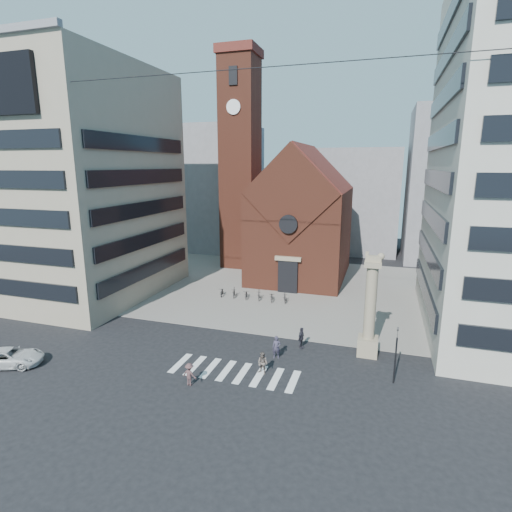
# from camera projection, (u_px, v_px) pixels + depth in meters

# --- Properties ---
(ground) EXTENTS (120.00, 120.00, 0.00)m
(ground) POSITION_uv_depth(u_px,v_px,m) (241.00, 353.00, 33.10)
(ground) COLOR black
(ground) RESTS_ON ground
(piazza) EXTENTS (46.00, 30.00, 0.05)m
(piazza) POSITION_uv_depth(u_px,v_px,m) (291.00, 288.00, 50.74)
(piazza) COLOR gray
(piazza) RESTS_ON ground
(zebra_crossing) EXTENTS (10.20, 3.20, 0.01)m
(zebra_crossing) POSITION_uv_depth(u_px,v_px,m) (234.00, 372.00, 30.15)
(zebra_crossing) COLOR white
(zebra_crossing) RESTS_ON ground
(church) EXTENTS (12.00, 16.65, 18.00)m
(church) POSITION_uv_depth(u_px,v_px,m) (302.00, 219.00, 54.57)
(church) COLOR brown
(church) RESTS_ON ground
(campanile) EXTENTS (5.50, 5.50, 31.20)m
(campanile) POSITION_uv_depth(u_px,v_px,m) (240.00, 162.00, 58.54)
(campanile) COLOR brown
(campanile) RESTS_ON ground
(building_left) EXTENTS (18.00, 20.00, 26.00)m
(building_left) POSITION_uv_depth(u_px,v_px,m) (76.00, 185.00, 46.58)
(building_left) COLOR gray
(building_left) RESTS_ON ground
(bg_block_left) EXTENTS (16.00, 14.00, 22.00)m
(bg_block_left) POSITION_uv_depth(u_px,v_px,m) (212.00, 188.00, 73.71)
(bg_block_left) COLOR gray
(bg_block_left) RESTS_ON ground
(bg_block_mid) EXTENTS (14.00, 12.00, 18.00)m
(bg_block_mid) POSITION_uv_depth(u_px,v_px,m) (357.00, 201.00, 71.11)
(bg_block_mid) COLOR gray
(bg_block_mid) RESTS_ON ground
(bg_block_right) EXTENTS (16.00, 14.00, 24.00)m
(bg_block_right) POSITION_uv_depth(u_px,v_px,m) (461.00, 186.00, 62.92)
(bg_block_right) COLOR gray
(bg_block_right) RESTS_ON ground
(lion_column) EXTENTS (1.63, 1.60, 8.68)m
(lion_column) POSITION_uv_depth(u_px,v_px,m) (370.00, 315.00, 32.15)
(lion_column) COLOR gray
(lion_column) RESTS_ON ground
(traffic_light) EXTENTS (0.13, 0.16, 4.30)m
(traffic_light) POSITION_uv_depth(u_px,v_px,m) (396.00, 354.00, 28.11)
(traffic_light) COLOR black
(traffic_light) RESTS_ON ground
(white_car) EXTENTS (5.47, 3.99, 1.38)m
(white_car) POSITION_uv_depth(u_px,v_px,m) (9.00, 357.00, 30.95)
(white_car) COLOR silver
(white_car) RESTS_ON ground
(pedestrian_0) EXTENTS (0.76, 0.58, 1.86)m
(pedestrian_0) POSITION_uv_depth(u_px,v_px,m) (276.00, 347.00, 32.13)
(pedestrian_0) COLOR #343043
(pedestrian_0) RESTS_ON ground
(pedestrian_1) EXTENTS (0.97, 0.84, 1.71)m
(pedestrian_1) POSITION_uv_depth(u_px,v_px,m) (263.00, 363.00, 29.70)
(pedestrian_1) COLOR #60544D
(pedestrian_1) RESTS_ON ground
(pedestrian_2) EXTENTS (0.66, 1.16, 1.86)m
(pedestrian_2) POSITION_uv_depth(u_px,v_px,m) (301.00, 338.00, 33.87)
(pedestrian_2) COLOR #29272F
(pedestrian_2) RESTS_ON ground
(pedestrian_3) EXTENTS (1.15, 0.76, 1.67)m
(pedestrian_3) POSITION_uv_depth(u_px,v_px,m) (190.00, 374.00, 28.16)
(pedestrian_3) COLOR #513637
(pedestrian_3) RESTS_ON ground
(scooter_0) EXTENTS (1.13, 1.96, 0.98)m
(scooter_0) POSITION_uv_depth(u_px,v_px,m) (222.00, 292.00, 47.48)
(scooter_0) COLOR black
(scooter_0) RESTS_ON piazza
(scooter_1) EXTENTS (0.98, 1.87, 1.08)m
(scooter_1) POSITION_uv_depth(u_px,v_px,m) (234.00, 292.00, 47.01)
(scooter_1) COLOR black
(scooter_1) RESTS_ON piazza
(scooter_2) EXTENTS (1.13, 1.96, 0.98)m
(scooter_2) POSITION_uv_depth(u_px,v_px,m) (246.00, 294.00, 46.57)
(scooter_2) COLOR black
(scooter_2) RESTS_ON piazza
(scooter_3) EXTENTS (0.98, 1.87, 1.08)m
(scooter_3) POSITION_uv_depth(u_px,v_px,m) (259.00, 295.00, 46.10)
(scooter_3) COLOR black
(scooter_3) RESTS_ON piazza
(scooter_4) EXTENTS (1.13, 1.96, 0.98)m
(scooter_4) POSITION_uv_depth(u_px,v_px,m) (272.00, 297.00, 45.66)
(scooter_4) COLOR black
(scooter_4) RESTS_ON piazza
(scooter_5) EXTENTS (0.98, 1.87, 1.08)m
(scooter_5) POSITION_uv_depth(u_px,v_px,m) (285.00, 298.00, 45.19)
(scooter_5) COLOR black
(scooter_5) RESTS_ON piazza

